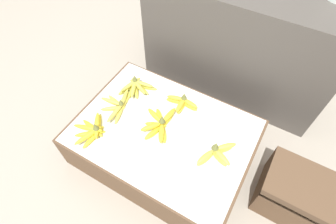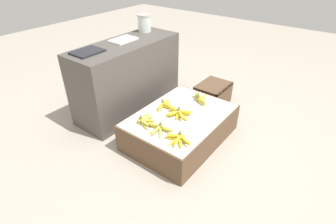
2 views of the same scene
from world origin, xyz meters
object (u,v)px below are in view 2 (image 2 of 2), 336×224
at_px(banana_bunch_back_left, 145,120).
at_px(banana_bunch_back_midleft, 164,105).
at_px(foam_tray_white, 123,40).
at_px(banana_bunch_front_left, 179,139).
at_px(glass_jar, 144,23).
at_px(banana_bunch_middle_left, 160,129).
at_px(wooden_crate, 213,94).
at_px(banana_bunch_middle_midleft, 178,113).
at_px(banana_bunch_middle_midright, 200,98).

xyz_separation_m(banana_bunch_back_left, banana_bunch_back_midleft, (0.31, 0.03, 0.00)).
bearing_deg(foam_tray_white, banana_bunch_back_midleft, -102.92).
bearing_deg(foam_tray_white, banana_bunch_front_left, -114.58).
bearing_deg(banana_bunch_front_left, glass_jar, 51.84).
xyz_separation_m(banana_bunch_middle_left, foam_tray_white, (0.48, 0.86, 0.48)).
distance_m(banana_bunch_front_left, foam_tray_white, 1.28).
bearing_deg(glass_jar, banana_bunch_back_left, -139.42).
relative_size(banana_bunch_front_left, banana_bunch_middle_left, 0.95).
height_order(wooden_crate, glass_jar, glass_jar).
bearing_deg(banana_bunch_back_left, banana_bunch_middle_left, -93.78).
bearing_deg(banana_bunch_front_left, banana_bunch_back_midleft, 50.86).
xyz_separation_m(banana_bunch_back_midleft, glass_jar, (0.55, 0.71, 0.56)).
distance_m(wooden_crate, banana_bunch_middle_left, 1.13).
bearing_deg(banana_bunch_front_left, banana_bunch_back_left, 86.08).
height_order(banana_bunch_middle_midleft, banana_bunch_middle_midright, banana_bunch_middle_midright).
distance_m(glass_jar, foam_tray_white, 0.41).
xyz_separation_m(banana_bunch_middle_midright, banana_bunch_back_midleft, (-0.32, 0.21, -0.00)).
bearing_deg(banana_bunch_middle_midright, banana_bunch_front_left, -162.52).
height_order(banana_bunch_middle_midright, banana_bunch_back_left, banana_bunch_middle_midright).
height_order(banana_bunch_front_left, banana_bunch_middle_left, banana_bunch_front_left).
height_order(wooden_crate, banana_bunch_middle_left, banana_bunch_middle_left).
bearing_deg(foam_tray_white, banana_bunch_back_left, -124.25).
bearing_deg(glass_jar, banana_bunch_middle_midright, -103.99).
bearing_deg(banana_bunch_back_midleft, banana_bunch_front_left, -129.14).
distance_m(banana_bunch_middle_left, banana_bunch_middle_midright, 0.64).
distance_m(banana_bunch_front_left, banana_bunch_middle_midleft, 0.37).
xyz_separation_m(wooden_crate, banana_bunch_front_left, (-1.13, -0.30, 0.18)).
bearing_deg(banana_bunch_middle_midright, foam_tray_white, 100.84).
relative_size(banana_bunch_front_left, banana_bunch_middle_midright, 1.15).
relative_size(banana_bunch_middle_left, banana_bunch_middle_midleft, 1.04).
height_order(banana_bunch_front_left, banana_bunch_back_midleft, banana_bunch_back_midleft).
bearing_deg(banana_bunch_back_left, banana_bunch_middle_midright, -16.37).
distance_m(banana_bunch_front_left, banana_bunch_middle_midright, 0.69).
height_order(banana_bunch_back_left, foam_tray_white, foam_tray_white).
xyz_separation_m(banana_bunch_back_left, foam_tray_white, (0.47, 0.68, 0.48)).
bearing_deg(foam_tray_white, glass_jar, 7.85).
relative_size(banana_bunch_middle_midleft, glass_jar, 1.34).
xyz_separation_m(banana_bunch_front_left, glass_jar, (0.89, 1.13, 0.57)).
relative_size(wooden_crate, banana_bunch_back_left, 1.94).
xyz_separation_m(glass_jar, foam_tray_white, (-0.40, -0.05, -0.09)).
distance_m(banana_bunch_middle_midleft, foam_tray_white, 1.00).
bearing_deg(banana_bunch_middle_left, glass_jar, 46.42).
bearing_deg(banana_bunch_back_left, banana_bunch_middle_midleft, -31.94).
distance_m(banana_bunch_back_midleft, glass_jar, 1.06).
height_order(banana_bunch_middle_midleft, foam_tray_white, foam_tray_white).
distance_m(wooden_crate, banana_bunch_middle_midright, 0.52).
xyz_separation_m(wooden_crate, foam_tray_white, (-0.64, 0.77, 0.66)).
bearing_deg(banana_bunch_back_left, glass_jar, 40.58).
xyz_separation_m(banana_bunch_middle_midleft, foam_tray_white, (0.19, 0.86, 0.48)).
height_order(wooden_crate, banana_bunch_middle_midleft, banana_bunch_middle_midleft).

